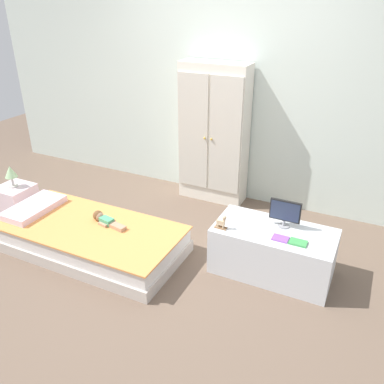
% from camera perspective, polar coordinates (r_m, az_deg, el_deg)
% --- Properties ---
extents(ground_plane, '(10.00, 10.00, 0.02)m').
position_cam_1_polar(ground_plane, '(3.77, -4.01, -9.89)').
color(ground_plane, brown).
extents(back_wall, '(6.40, 0.05, 2.70)m').
position_cam_1_polar(back_wall, '(4.54, 5.64, 15.36)').
color(back_wall, silver).
rests_on(back_wall, ground_plane).
extents(bed, '(1.76, 0.84, 0.27)m').
position_cam_1_polar(bed, '(3.95, -14.18, -6.32)').
color(bed, beige).
rests_on(bed, ground_plane).
extents(pillow, '(0.32, 0.60, 0.06)m').
position_cam_1_polar(pillow, '(4.30, -21.47, -2.04)').
color(pillow, silver).
rests_on(pillow, bed).
extents(doll, '(0.39, 0.15, 0.10)m').
position_cam_1_polar(doll, '(3.89, -12.43, -3.73)').
color(doll, '#4CA375').
rests_on(doll, bed).
extents(nightstand, '(0.35, 0.35, 0.35)m').
position_cam_1_polar(nightstand, '(4.79, -23.56, -1.15)').
color(nightstand, silver).
rests_on(nightstand, ground_plane).
extents(table_lamp, '(0.13, 0.13, 0.24)m').
position_cam_1_polar(table_lamp, '(4.66, -24.30, 2.53)').
color(table_lamp, '#B7B2AD').
rests_on(table_lamp, nightstand).
extents(wardrobe, '(0.76, 0.32, 1.57)m').
position_cam_1_polar(wardrobe, '(4.56, 3.09, 8.15)').
color(wardrobe, white).
rests_on(wardrobe, ground_plane).
extents(tv_stand, '(1.01, 0.51, 0.43)m').
position_cam_1_polar(tv_stand, '(3.58, 11.36, -8.22)').
color(tv_stand, silver).
rests_on(tv_stand, ground_plane).
extents(tv_monitor, '(0.26, 0.10, 0.25)m').
position_cam_1_polar(tv_monitor, '(3.45, 13.04, -2.78)').
color(tv_monitor, '#99999E').
rests_on(tv_monitor, tv_stand).
extents(rocking_horse_toy, '(0.11, 0.04, 0.13)m').
position_cam_1_polar(rocking_horse_toy, '(3.39, 4.25, -4.27)').
color(rocking_horse_toy, '#8E6642').
rests_on(rocking_horse_toy, tv_stand).
extents(book_purple, '(0.13, 0.10, 0.01)m').
position_cam_1_polar(book_purple, '(3.35, 12.41, -6.44)').
color(book_purple, '#8E51B2').
rests_on(book_purple, tv_stand).
extents(book_green, '(0.14, 0.10, 0.02)m').
position_cam_1_polar(book_green, '(3.32, 14.80, -6.93)').
color(book_green, '#429E51').
rests_on(book_green, tv_stand).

